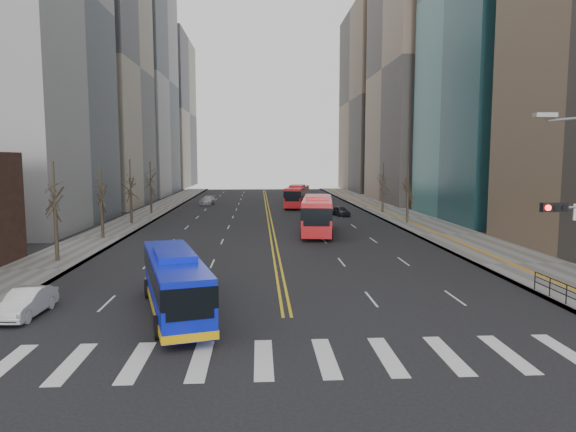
# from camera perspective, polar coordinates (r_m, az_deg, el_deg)

# --- Properties ---
(ground) EXTENTS (220.00, 220.00, 0.00)m
(ground) POSITION_cam_1_polar(r_m,az_deg,el_deg) (20.15, 0.76, -15.54)
(ground) COLOR black
(sidewalk_right) EXTENTS (7.00, 130.00, 0.15)m
(sidewalk_right) POSITION_cam_1_polar(r_m,az_deg,el_deg) (66.79, 13.12, -0.21)
(sidewalk_right) COLOR #65625E
(sidewalk_right) RESTS_ON ground
(sidewalk_left) EXTENTS (5.00, 130.00, 0.15)m
(sidewalk_left) POSITION_cam_1_polar(r_m,az_deg,el_deg) (65.85, -16.58, -0.40)
(sidewalk_left) COLOR #65625E
(sidewalk_left) RESTS_ON ground
(crosswalk) EXTENTS (26.70, 4.00, 0.01)m
(crosswalk) POSITION_cam_1_polar(r_m,az_deg,el_deg) (20.14, 0.76, -15.52)
(crosswalk) COLOR silver
(crosswalk) RESTS_ON ground
(centerline) EXTENTS (0.55, 100.00, 0.01)m
(centerline) POSITION_cam_1_polar(r_m,az_deg,el_deg) (74.04, -2.23, 0.52)
(centerline) COLOR gold
(centerline) RESTS_ON ground
(office_towers) EXTENTS (83.00, 134.00, 58.00)m
(office_towers) POSITION_cam_1_polar(r_m,az_deg,el_deg) (88.70, -2.39, 17.00)
(office_towers) COLOR gray
(office_towers) RESTS_ON ground
(pedestrian_railing) EXTENTS (0.06, 6.06, 1.02)m
(pedestrian_railing) POSITION_cam_1_polar(r_m,az_deg,el_deg) (29.94, 28.55, -7.34)
(pedestrian_railing) COLOR black
(pedestrian_railing) RESTS_ON sidewalk_right
(street_trees) EXTENTS (35.20, 47.20, 7.60)m
(street_trees) POSITION_cam_1_polar(r_m,az_deg,el_deg) (53.59, -9.56, 3.44)
(street_trees) COLOR #2D231C
(street_trees) RESTS_ON ground
(blue_bus) EXTENTS (5.01, 10.81, 3.12)m
(blue_bus) POSITION_cam_1_polar(r_m,az_deg,el_deg) (25.68, -12.48, -7.03)
(blue_bus) COLOR #0D1CCA
(blue_bus) RESTS_ON ground
(red_bus_near) EXTENTS (4.38, 12.58, 3.88)m
(red_bus_near) POSITION_cam_1_polar(r_m,az_deg,el_deg) (52.08, 3.28, 0.43)
(red_bus_near) COLOR #AD1217
(red_bus_near) RESTS_ON ground
(red_bus_far) EXTENTS (4.77, 11.38, 3.52)m
(red_bus_far) POSITION_cam_1_polar(r_m,az_deg,el_deg) (80.01, 1.02, 2.36)
(red_bus_far) COLOR #AD1217
(red_bus_far) RESTS_ON ground
(car_white) EXTENTS (1.61, 4.09, 1.32)m
(car_white) POSITION_cam_1_polar(r_m,az_deg,el_deg) (27.92, -27.08, -8.56)
(car_white) COLOR silver
(car_white) RESTS_ON ground
(car_dark_mid) EXTENTS (2.34, 4.07, 1.30)m
(car_dark_mid) POSITION_cam_1_polar(r_m,az_deg,el_deg) (68.50, 5.88, 0.56)
(car_dark_mid) COLOR black
(car_dark_mid) RESTS_ON ground
(car_silver) EXTENTS (2.58, 5.09, 1.42)m
(car_silver) POSITION_cam_1_polar(r_m,az_deg,el_deg) (85.73, -8.94, 1.72)
(car_silver) COLOR #9C9BA1
(car_silver) RESTS_ON ground
(car_dark_far) EXTENTS (3.26, 5.24, 1.35)m
(car_dark_far) POSITION_cam_1_polar(r_m,az_deg,el_deg) (81.16, 3.34, 1.50)
(car_dark_far) COLOR black
(car_dark_far) RESTS_ON ground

